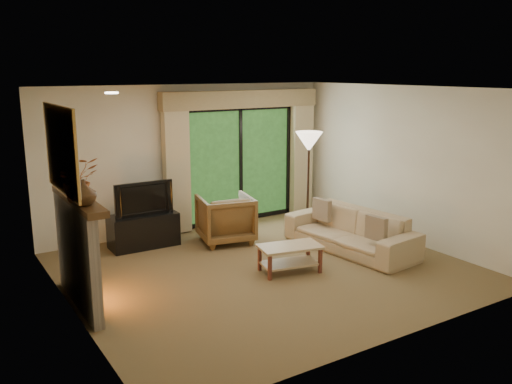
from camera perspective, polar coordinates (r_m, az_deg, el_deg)
floor at (r=8.00m, az=1.16°, el=-8.12°), size 5.50×5.50×0.00m
ceiling at (r=7.47m, az=1.25°, el=10.85°), size 5.50×5.50×0.00m
wall_back at (r=9.78m, az=-6.89°, el=3.57°), size 5.00×0.00×5.00m
wall_front at (r=5.77m, az=15.01°, el=-3.29°), size 5.00×0.00×5.00m
wall_left at (r=6.57m, az=-19.28°, el=-1.62°), size 0.00×5.00×5.00m
wall_right at (r=9.40m, az=15.36°, el=2.83°), size 0.00×5.00×5.00m
fireplace at (r=6.95m, az=-18.32°, el=-6.06°), size 0.24×1.70×1.37m
mirror at (r=6.65m, az=-19.80°, el=4.22°), size 0.07×1.45×1.02m
sliding_door at (r=10.23m, az=-1.67°, el=2.92°), size 2.26×0.10×2.16m
curtain_left at (r=9.51m, az=-8.37°, el=2.65°), size 0.45×0.18×2.35m
curtain_right at (r=10.86m, az=4.78°, el=4.00°), size 0.45×0.18×2.35m
cornice at (r=10.01m, az=-1.45°, el=9.74°), size 3.20×0.24×0.32m
media_console at (r=9.08m, az=-11.75°, el=-3.98°), size 1.10×0.51×0.55m
tv at (r=8.94m, az=-11.91°, el=-0.59°), size 0.96×0.14×0.55m
armchair at (r=9.13m, az=-3.23°, el=-2.81°), size 1.02×1.04×0.80m
sofa at (r=8.83m, az=9.91°, el=-4.04°), size 1.11×2.31×0.65m
pillow_near at (r=8.28m, az=12.54°, el=-3.73°), size 0.13×0.37×0.36m
pillow_far at (r=9.20m, az=6.95°, el=-1.85°), size 0.14×0.37×0.36m
coffee_table at (r=7.85m, az=3.57°, el=-7.01°), size 0.96×0.65×0.40m
floor_lamp at (r=9.69m, az=5.50°, el=1.08°), size 0.48×0.48×1.79m
vase at (r=6.32m, az=-17.69°, el=-0.04°), size 0.31×0.31×0.29m
branches at (r=6.52m, az=-18.27°, el=1.26°), size 0.53×0.48×0.51m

